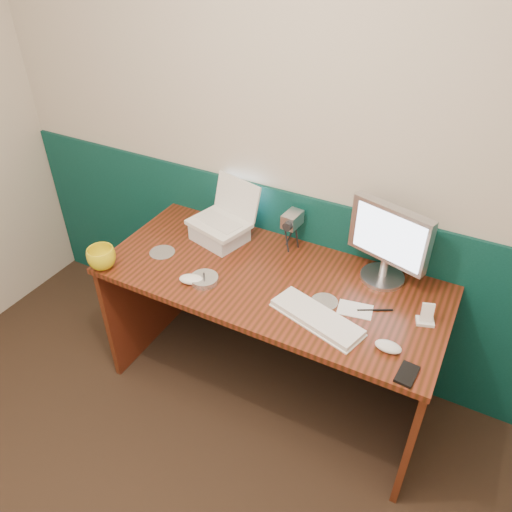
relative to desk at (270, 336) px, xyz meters
The scene contains 19 objects.
back_wall 0.95m from the desk, 94.62° to the left, with size 3.50×0.04×2.50m, color #C0B5A3.
wainscot 0.38m from the desk, 94.77° to the left, with size 3.48×0.02×1.00m, color #07302C.
desk is the anchor object (origin of this frame).
laptop_riser 0.58m from the desk, 157.19° to the left, with size 0.24×0.21×0.08m, color silver.
laptop 0.70m from the desk, 157.19° to the left, with size 0.28×0.22×0.23m, color white, non-canonical shape.
monitor 0.76m from the desk, 27.41° to the left, with size 0.37×0.11×0.37m, color #BABABF, non-canonical shape.
keyboard 0.51m from the desk, 29.43° to the right, with size 0.40×0.13×0.02m, color white.
mouse_right 0.74m from the desk, 17.65° to the right, with size 0.11×0.06×0.04m, color silver.
mouse_left 0.54m from the desk, 146.45° to the right, with size 0.11×0.07×0.04m, color white.
mug 0.91m from the desk, 157.95° to the right, with size 0.13×0.13×0.11m, color yellow.
camcorder 0.54m from the desk, 94.27° to the left, with size 0.09×0.13×0.20m, color #B1B1B6, non-canonical shape.
cd_spindle 0.50m from the desk, 146.52° to the right, with size 0.13×0.13×0.03m, color silver.
cd_loose_a 0.68m from the desk, behind, with size 0.13×0.13×0.00m, color #ACB3BD.
cd_loose_b 0.47m from the desk, ahead, with size 0.12×0.12×0.00m, color #B0B8C0.
pen 0.62m from the desk, ahead, with size 0.01×0.01×0.15m, color black.
papers 0.56m from the desk, ahead, with size 0.15×0.10×0.00m, color white.
dock 0.79m from the desk, ahead, with size 0.07×0.05×0.01m, color silver.
music_player 0.82m from the desk, ahead, with size 0.05×0.01×0.09m, color white.
pda 0.84m from the desk, 22.07° to the right, with size 0.07×0.11×0.01m, color black.
Camera 1 is at (0.81, -0.24, 2.18)m, focal length 35.00 mm.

